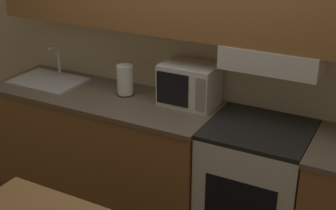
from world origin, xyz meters
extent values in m
plane|color=#3D2D23|center=(0.00, 0.00, 0.00)|extent=(16.00, 16.00, 0.00)
cube|color=beige|center=(0.00, 0.03, 1.27)|extent=(5.66, 0.05, 2.55)
cube|color=silver|center=(0.62, -0.16, 1.36)|extent=(0.66, 0.34, 0.16)
cube|color=#936033|center=(-0.69, -0.34, 0.44)|extent=(1.88, 0.67, 0.88)
cube|color=brown|center=(-0.69, -0.34, 0.90)|extent=(1.90, 0.69, 0.04)
cube|color=silver|center=(0.62, -0.33, 0.44)|extent=(0.70, 0.65, 0.88)
cube|color=black|center=(0.62, -0.33, 0.90)|extent=(0.70, 0.65, 0.03)
cube|color=black|center=(0.62, -0.66, 0.51)|extent=(0.49, 0.01, 0.31)
cylinder|color=black|center=(0.46, -0.46, 0.91)|extent=(0.10, 0.10, 0.01)
cylinder|color=black|center=(0.78, -0.46, 0.91)|extent=(0.10, 0.10, 0.01)
cylinder|color=black|center=(0.46, -0.20, 0.91)|extent=(0.10, 0.10, 0.01)
cylinder|color=black|center=(0.78, -0.20, 0.91)|extent=(0.10, 0.10, 0.01)
cube|color=silver|center=(0.02, -0.18, 1.07)|extent=(0.42, 0.30, 0.32)
cube|color=black|center=(-0.05, -0.33, 1.07)|extent=(0.26, 0.01, 0.25)
cube|color=gray|center=(0.17, -0.33, 1.07)|extent=(0.07, 0.01, 0.25)
cube|color=#B7BABF|center=(-1.24, -0.34, 0.93)|extent=(0.59, 0.42, 0.02)
cube|color=#4C4F54|center=(-1.24, -0.36, 0.93)|extent=(0.50, 0.31, 0.01)
cylinder|color=#B7BABF|center=(-1.24, -0.18, 1.07)|extent=(0.02, 0.02, 0.26)
cylinder|color=#B7BABF|center=(-1.24, -0.24, 1.20)|extent=(0.02, 0.12, 0.02)
cylinder|color=black|center=(-0.52, -0.25, 0.92)|extent=(0.15, 0.15, 0.01)
cylinder|color=white|center=(-0.52, -0.25, 1.04)|extent=(0.13, 0.13, 0.24)
camera|label=1|loc=(1.42, -3.14, 2.32)|focal=50.00mm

